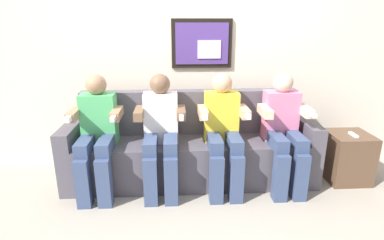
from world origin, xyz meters
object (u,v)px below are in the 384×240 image
(person_leftmost, at_px, (97,131))
(person_right_center, at_px, (223,129))
(person_rightmost, at_px, (284,127))
(side_table_right, at_px, (347,157))
(person_left_center, at_px, (161,130))
(spare_remote_on_table, at_px, (354,135))
(couch, at_px, (191,151))

(person_leftmost, relative_size, person_right_center, 1.00)
(person_rightmost, distance_m, side_table_right, 0.80)
(person_left_center, relative_size, spare_remote_on_table, 8.54)
(person_leftmost, height_order, spare_remote_on_table, person_leftmost)
(person_rightmost, bearing_deg, person_leftmost, -179.98)
(spare_remote_on_table, bearing_deg, person_leftmost, -179.65)
(side_table_right, bearing_deg, person_right_center, -177.29)
(person_rightmost, relative_size, side_table_right, 2.22)
(person_left_center, bearing_deg, couch, 30.02)
(person_rightmost, height_order, spare_remote_on_table, person_rightmost)
(couch, height_order, person_right_center, person_right_center)
(side_table_right, bearing_deg, person_leftmost, -178.57)
(couch, bearing_deg, spare_remote_on_table, -5.52)
(couch, bearing_deg, side_table_right, -3.86)
(couch, distance_m, person_left_center, 0.45)
(couch, xyz_separation_m, person_rightmost, (0.88, -0.17, 0.29))
(person_rightmost, bearing_deg, couch, 169.12)
(person_left_center, bearing_deg, person_rightmost, 0.00)
(couch, relative_size, spare_remote_on_table, 19.11)
(person_right_center, distance_m, person_rightmost, 0.58)
(person_rightmost, bearing_deg, side_table_right, 4.88)
(couch, bearing_deg, person_right_center, -30.05)
(person_leftmost, distance_m, person_left_center, 0.58)
(person_left_center, distance_m, side_table_right, 1.92)
(person_leftmost, relative_size, person_left_center, 1.00)
(couch, height_order, person_left_center, person_left_center)
(person_leftmost, bearing_deg, side_table_right, 1.43)
(person_left_center, bearing_deg, person_leftmost, -179.95)
(person_left_center, distance_m, spare_remote_on_table, 1.89)
(person_right_center, xyz_separation_m, spare_remote_on_table, (1.30, 0.02, -0.10))
(person_left_center, relative_size, person_rightmost, 1.00)
(person_leftmost, relative_size, side_table_right, 2.22)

